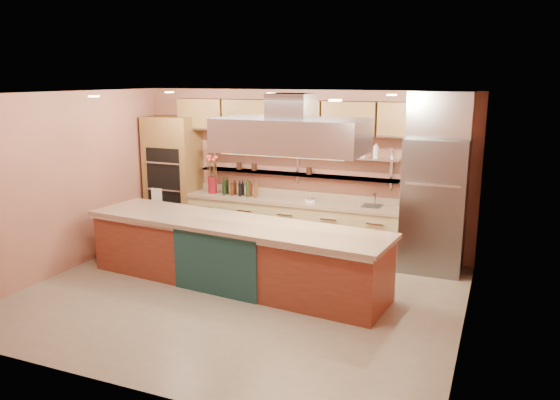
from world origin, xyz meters
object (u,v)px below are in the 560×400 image
at_px(refrigerator, 434,206).
at_px(flower_vase, 213,185).
at_px(copper_kettle, 257,147).
at_px(kitchen_scale, 311,199).
at_px(green_canister, 259,146).
at_px(island, 234,253).

relative_size(refrigerator, flower_vase, 7.05).
distance_m(flower_vase, copper_kettle, 1.10).
relative_size(kitchen_scale, copper_kettle, 0.82).
height_order(kitchen_scale, green_canister, green_canister).
distance_m(refrigerator, green_canister, 3.20).
distance_m(island, flower_vase, 2.27).
bearing_deg(kitchen_scale, island, -106.25).
bearing_deg(refrigerator, green_canister, 175.75).
bearing_deg(refrigerator, flower_vase, 179.85).
bearing_deg(flower_vase, copper_kettle, 15.33).
relative_size(flower_vase, copper_kettle, 1.54).
relative_size(kitchen_scale, green_canister, 0.90).
distance_m(island, green_canister, 2.42).
bearing_deg(kitchen_scale, copper_kettle, 171.13).
distance_m(refrigerator, kitchen_scale, 2.03).
height_order(island, copper_kettle, copper_kettle).
bearing_deg(kitchen_scale, flower_vase, -177.65).
bearing_deg(flower_vase, kitchen_scale, 0.00).
relative_size(island, copper_kettle, 23.67).
bearing_deg(island, kitchen_scale, 76.97).
bearing_deg(island, green_canister, 109.27).
height_order(refrigerator, copper_kettle, refrigerator).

